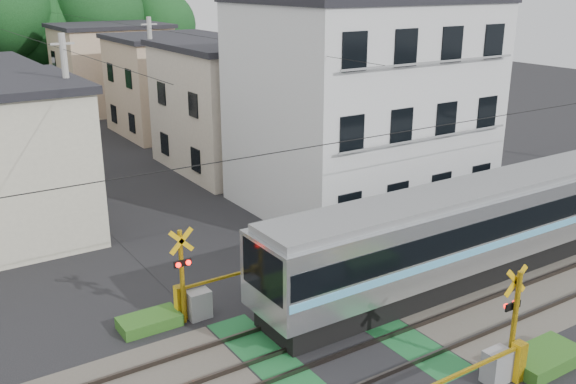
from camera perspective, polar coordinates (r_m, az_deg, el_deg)
ground at (r=18.79m, az=4.16°, el=-13.54°), size 120.00×120.00×0.00m
track_bed at (r=18.77m, az=4.16°, el=-13.45°), size 120.00×120.00×0.14m
crossing_signal_near at (r=17.82m, az=18.47°, el=-13.77°), size 4.74×0.65×3.09m
crossing_signal_far at (r=20.02m, az=-8.25°, el=-9.21°), size 4.74×0.65×3.09m
apartment_block at (r=29.17m, az=6.52°, el=7.83°), size 10.20×8.36×9.30m
houses_row at (r=40.38m, az=-18.35°, el=7.90°), size 22.07×31.35×6.80m
catenary at (r=21.16m, az=17.43°, el=0.39°), size 60.00×5.04×7.00m
utility_poles at (r=37.14m, az=-19.21°, el=8.29°), size 7.90×42.00×8.00m
pedestrian at (r=49.56m, az=-20.94°, el=6.61°), size 0.71×0.54×1.74m
weed_patches at (r=19.61m, az=8.52°, el=-11.61°), size 10.25×8.80×0.40m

